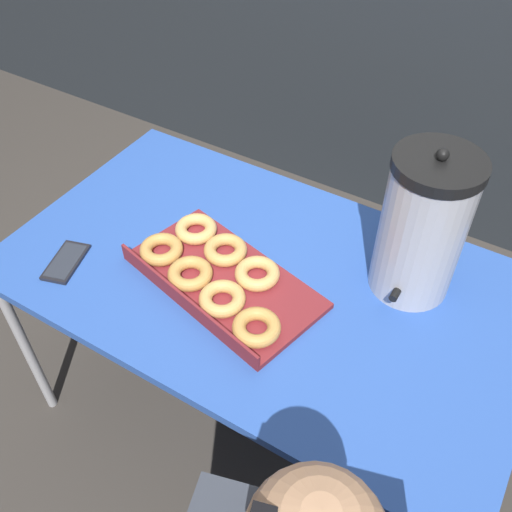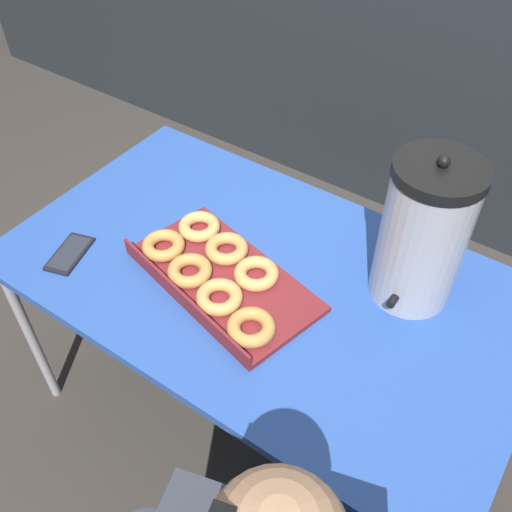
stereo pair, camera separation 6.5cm
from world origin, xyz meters
TOP-DOWN VIEW (x-y plane):
  - ground_plane at (0.00, 0.00)m, footprint 12.00×12.00m
  - folding_table at (0.00, 0.00)m, footprint 1.41×0.82m
  - donut_box at (-0.09, -0.08)m, footprint 0.57×0.39m
  - coffee_urn at (0.34, 0.17)m, footprint 0.21×0.24m
  - cell_phone at (-0.49, -0.24)m, footprint 0.12×0.17m

SIDE VIEW (x-z plane):
  - ground_plane at x=0.00m, z-range 0.00..0.00m
  - folding_table at x=0.00m, z-range 0.31..1.03m
  - cell_phone at x=-0.49m, z-range 0.71..0.72m
  - donut_box at x=-0.09m, z-range 0.71..0.76m
  - coffee_urn at x=0.34m, z-range 0.70..1.12m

